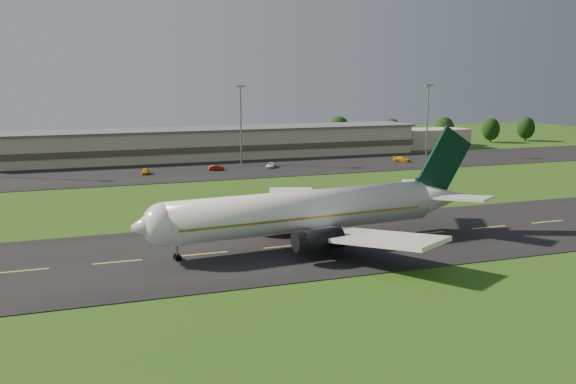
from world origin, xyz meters
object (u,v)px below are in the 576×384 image
object	(u,v)px
airliner	(308,211)
terminal	(231,143)
light_mast_east	(428,111)
service_vehicle_d	(402,159)
light_mast_centre	(241,115)
service_vehicle_a	(146,171)
service_vehicle_b	(216,168)
service_vehicle_c	(271,165)

from	to	relation	value
airliner	terminal	distance (m)	97.12
light_mast_east	service_vehicle_d	bearing A→B (deg)	-144.62
light_mast_centre	light_mast_east	size ratio (longest dim) A/B	1.00
service_vehicle_a	service_vehicle_d	distance (m)	67.45
terminal	airliner	bearing A→B (deg)	-98.27
service_vehicle_b	service_vehicle_d	world-z (taller)	service_vehicle_d
terminal	light_mast_east	distance (m)	56.67
airliner	service_vehicle_d	bearing A→B (deg)	47.12
service_vehicle_d	light_mast_east	bearing A→B (deg)	-4.43
airliner	service_vehicle_c	distance (m)	74.24
light_mast_centre	service_vehicle_d	bearing A→B (deg)	-12.55
light_mast_east	airliner	bearing A→B (deg)	-130.21
terminal	service_vehicle_d	distance (m)	47.94
airliner	terminal	world-z (taller)	airliner
airliner	service_vehicle_a	bearing A→B (deg)	95.10
service_vehicle_b	service_vehicle_c	size ratio (longest dim) A/B	0.87
airliner	service_vehicle_b	xyz separation A→B (m)	(3.96, 71.82, -3.93)
service_vehicle_a	light_mast_east	bearing A→B (deg)	17.91
airliner	service_vehicle_a	world-z (taller)	airliner
service_vehicle_c	terminal	bearing A→B (deg)	127.26
service_vehicle_d	terminal	bearing A→B (deg)	107.97
light_mast_centre	service_vehicle_c	xyz separation A→B (m)	(5.49, -8.02, -12.03)
terminal	service_vehicle_c	bearing A→B (deg)	-80.42
service_vehicle_a	service_vehicle_d	world-z (taller)	service_vehicle_d
terminal	service_vehicle_b	bearing A→B (deg)	-112.41
service_vehicle_b	light_mast_centre	bearing A→B (deg)	-44.79
light_mast_centre	service_vehicle_c	distance (m)	15.46
light_mast_centre	terminal	bearing A→B (deg)	85.05
light_mast_east	terminal	bearing A→B (deg)	163.20
airliner	terminal	bearing A→B (deg)	76.48
service_vehicle_a	service_vehicle_d	size ratio (longest dim) A/B	0.82
service_vehicle_a	light_mast_centre	bearing A→B (deg)	30.52
service_vehicle_b	service_vehicle_a	bearing A→B (deg)	93.91
service_vehicle_a	service_vehicle_c	distance (m)	31.06
service_vehicle_a	service_vehicle_b	world-z (taller)	service_vehicle_a
airliner	service_vehicle_c	size ratio (longest dim) A/B	11.69
light_mast_east	service_vehicle_d	xyz separation A→B (m)	(-13.12, -9.32, -11.95)
service_vehicle_a	service_vehicle_d	xyz separation A→B (m)	(67.44, -0.64, 0.03)
service_vehicle_d	service_vehicle_b	bearing A→B (deg)	138.81
terminal	service_vehicle_d	xyz separation A→B (m)	(40.47, -25.50, -3.20)
service_vehicle_c	service_vehicle_d	world-z (taller)	service_vehicle_d
airliner	light_mast_east	size ratio (longest dim) A/B	2.52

